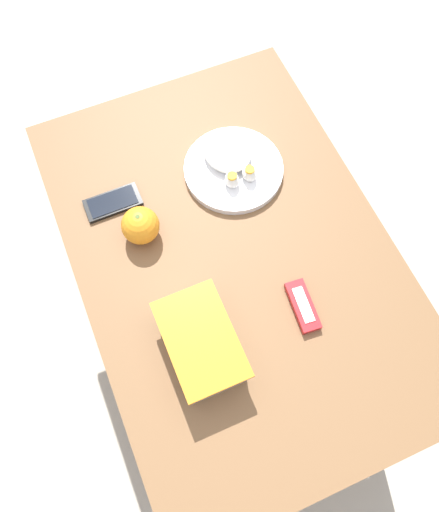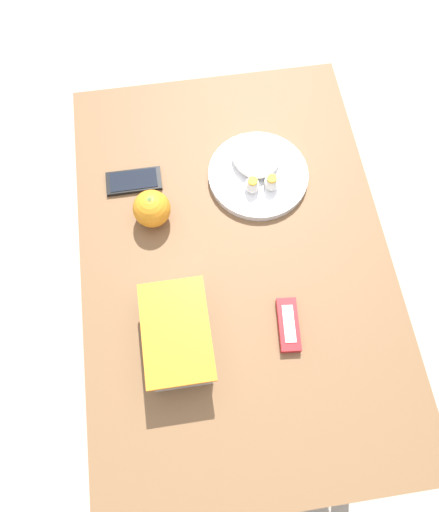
% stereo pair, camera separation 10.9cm
% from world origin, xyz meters
% --- Properties ---
extents(ground_plane, '(10.00, 10.00, 0.00)m').
position_xyz_m(ground_plane, '(0.00, 0.00, 0.00)').
color(ground_plane, '#B2A899').
extents(table, '(1.05, 0.69, 0.70)m').
position_xyz_m(table, '(0.00, 0.00, 0.59)').
color(table, brown).
rests_on(table, ground_plane).
extents(food_container, '(0.21, 0.13, 0.08)m').
position_xyz_m(food_container, '(-0.17, 0.15, 0.74)').
color(food_container, white).
rests_on(food_container, table).
extents(orange_fruit, '(0.09, 0.09, 0.09)m').
position_xyz_m(orange_fruit, '(0.13, 0.17, 0.75)').
color(orange_fruit, orange).
rests_on(orange_fruit, table).
extents(rice_plate, '(0.24, 0.24, 0.05)m').
position_xyz_m(rice_plate, '(0.21, -0.09, 0.72)').
color(rice_plate, white).
rests_on(rice_plate, table).
extents(candy_bar, '(0.12, 0.05, 0.02)m').
position_xyz_m(candy_bar, '(-0.17, -0.09, 0.71)').
color(candy_bar, red).
rests_on(candy_bar, table).
extents(cell_phone, '(0.06, 0.13, 0.01)m').
position_xyz_m(cell_phone, '(0.23, 0.21, 0.71)').
color(cell_phone, black).
rests_on(cell_phone, table).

